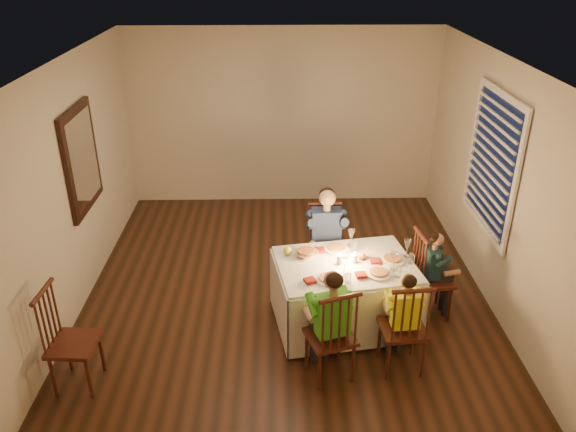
{
  "coord_description": "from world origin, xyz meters",
  "views": [
    {
      "loc": [
        -0.09,
        -5.49,
        3.64
      ],
      "look_at": [
        0.03,
        0.15,
        0.86
      ],
      "focal_mm": 35.0,
      "sensor_mm": 36.0,
      "label": 1
    }
  ],
  "objects_px": {
    "dining_table": "(345,281)",
    "serving_bowl": "(306,254)",
    "chair_near_left": "(329,374)",
    "child_teal": "(428,313)",
    "child_green": "(329,374)",
    "chair_end": "(428,313)",
    "chair_adult": "(324,285)",
    "adult": "(324,285)",
    "child_yellow": "(399,366)",
    "chair_near_right": "(399,366)",
    "chair_extra": "(82,383)"
  },
  "relations": [
    {
      "from": "chair_near_left",
      "to": "chair_end",
      "type": "height_order",
      "value": "same"
    },
    {
      "from": "chair_end",
      "to": "chair_near_left",
      "type": "bearing_deg",
      "value": 122.11
    },
    {
      "from": "dining_table",
      "to": "chair_adult",
      "type": "distance_m",
      "value": 0.9
    },
    {
      "from": "chair_adult",
      "to": "chair_end",
      "type": "xyz_separation_m",
      "value": [
        1.08,
        -0.58,
        0.0
      ]
    },
    {
      "from": "chair_near_right",
      "to": "child_green",
      "type": "bearing_deg",
      "value": 3.83
    },
    {
      "from": "chair_near_right",
      "to": "child_teal",
      "type": "distance_m",
      "value": 0.96
    },
    {
      "from": "chair_near_left",
      "to": "child_teal",
      "type": "distance_m",
      "value": 1.49
    },
    {
      "from": "chair_end",
      "to": "serving_bowl",
      "type": "bearing_deg",
      "value": 82.75
    },
    {
      "from": "dining_table",
      "to": "child_yellow",
      "type": "bearing_deg",
      "value": -65.8
    },
    {
      "from": "child_yellow",
      "to": "child_teal",
      "type": "height_order",
      "value": "child_yellow"
    },
    {
      "from": "dining_table",
      "to": "child_green",
      "type": "distance_m",
      "value": 0.97
    },
    {
      "from": "dining_table",
      "to": "chair_near_left",
      "type": "distance_m",
      "value": 0.97
    },
    {
      "from": "dining_table",
      "to": "chair_near_left",
      "type": "xyz_separation_m",
      "value": [
        -0.22,
        -0.79,
        -0.52
      ]
    },
    {
      "from": "chair_extra",
      "to": "child_green",
      "type": "distance_m",
      "value": 2.27
    },
    {
      "from": "chair_near_left",
      "to": "chair_extra",
      "type": "relative_size",
      "value": 0.97
    },
    {
      "from": "dining_table",
      "to": "child_green",
      "type": "xyz_separation_m",
      "value": [
        -0.22,
        -0.79,
        -0.52
      ]
    },
    {
      "from": "child_green",
      "to": "child_yellow",
      "type": "xyz_separation_m",
      "value": [
        0.68,
        0.1,
        0.0
      ]
    },
    {
      "from": "chair_end",
      "to": "serving_bowl",
      "type": "xyz_separation_m",
      "value": [
        -1.34,
        0.01,
        0.75
      ]
    },
    {
      "from": "chair_near_left",
      "to": "chair_adult",
      "type": "bearing_deg",
      "value": -111.52
    },
    {
      "from": "adult",
      "to": "serving_bowl",
      "type": "height_order",
      "value": "serving_bowl"
    },
    {
      "from": "child_green",
      "to": "serving_bowl",
      "type": "xyz_separation_m",
      "value": [
        -0.18,
        0.94,
        0.75
      ]
    },
    {
      "from": "child_yellow",
      "to": "child_teal",
      "type": "bearing_deg",
      "value": -124.63
    },
    {
      "from": "child_teal",
      "to": "child_yellow",
      "type": "bearing_deg",
      "value": 143.2
    },
    {
      "from": "child_yellow",
      "to": "serving_bowl",
      "type": "relative_size",
      "value": 4.46
    },
    {
      "from": "chair_near_left",
      "to": "serving_bowl",
      "type": "relative_size",
      "value": 4.27
    },
    {
      "from": "adult",
      "to": "serving_bowl",
      "type": "bearing_deg",
      "value": -115.79
    },
    {
      "from": "chair_end",
      "to": "child_yellow",
      "type": "distance_m",
      "value": 0.96
    },
    {
      "from": "chair_end",
      "to": "chair_extra",
      "type": "height_order",
      "value": "chair_extra"
    },
    {
      "from": "chair_near_left",
      "to": "child_yellow",
      "type": "height_order",
      "value": "child_yellow"
    },
    {
      "from": "adult",
      "to": "child_teal",
      "type": "height_order",
      "value": "adult"
    },
    {
      "from": "chair_extra",
      "to": "child_yellow",
      "type": "distance_m",
      "value": 2.95
    },
    {
      "from": "chair_end",
      "to": "serving_bowl",
      "type": "distance_m",
      "value": 1.53
    },
    {
      "from": "chair_end",
      "to": "child_green",
      "type": "height_order",
      "value": "child_green"
    },
    {
      "from": "child_green",
      "to": "child_yellow",
      "type": "relative_size",
      "value": 1.09
    },
    {
      "from": "child_teal",
      "to": "chair_end",
      "type": "bearing_deg",
      "value": -0.0
    },
    {
      "from": "dining_table",
      "to": "child_green",
      "type": "height_order",
      "value": "dining_table"
    },
    {
      "from": "chair_near_left",
      "to": "child_green",
      "type": "relative_size",
      "value": 0.88
    },
    {
      "from": "chair_near_left",
      "to": "child_green",
      "type": "bearing_deg",
      "value": 180.0
    },
    {
      "from": "chair_near_right",
      "to": "child_yellow",
      "type": "xyz_separation_m",
      "value": [
        0.0,
        0.0,
        0.0
      ]
    },
    {
      "from": "chair_end",
      "to": "child_teal",
      "type": "height_order",
      "value": "chair_end"
    },
    {
      "from": "chair_adult",
      "to": "adult",
      "type": "relative_size",
      "value": 0.81
    },
    {
      "from": "dining_table",
      "to": "child_teal",
      "type": "distance_m",
      "value": 1.08
    },
    {
      "from": "adult",
      "to": "child_yellow",
      "type": "relative_size",
      "value": 1.18
    },
    {
      "from": "dining_table",
      "to": "serving_bowl",
      "type": "xyz_separation_m",
      "value": [
        -0.39,
        0.16,
        0.24
      ]
    },
    {
      "from": "child_green",
      "to": "child_teal",
      "type": "height_order",
      "value": "child_green"
    },
    {
      "from": "chair_near_right",
      "to": "serving_bowl",
      "type": "height_order",
      "value": "serving_bowl"
    },
    {
      "from": "serving_bowl",
      "to": "chair_near_right",
      "type": "bearing_deg",
      "value": -44.68
    },
    {
      "from": "chair_adult",
      "to": "child_yellow",
      "type": "bearing_deg",
      "value": -68.45
    },
    {
      "from": "dining_table",
      "to": "chair_near_right",
      "type": "xyz_separation_m",
      "value": [
        0.46,
        -0.69,
        -0.52
      ]
    },
    {
      "from": "child_teal",
      "to": "serving_bowl",
      "type": "height_order",
      "value": "serving_bowl"
    }
  ]
}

